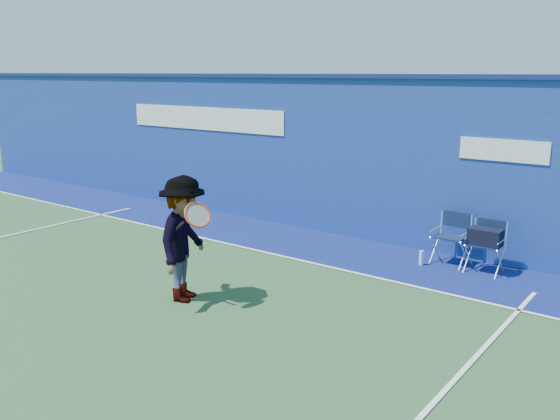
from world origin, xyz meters
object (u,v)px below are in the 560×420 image
Objects in this scene: directors_chair_left at (450,248)px; directors_chair_right at (485,251)px; tennis_player at (184,239)px; water_bottle at (421,258)px.

directors_chair_left is 0.61m from directors_chair_right.
tennis_player reaches higher than directors_chair_left.
directors_chair_right is 3.31× the size of water_bottle.
directors_chair_left is 0.48× the size of tennis_player.
directors_chair_left reaches higher than water_bottle.
directors_chair_right is at bearing 50.95° from tennis_player.
directors_chair_left is at bearing 57.74° from tennis_player.
directors_chair_left is 1.02× the size of directors_chair_right.
water_bottle is 4.01m from tennis_player.
directors_chair_right is at bearing 15.95° from water_bottle.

